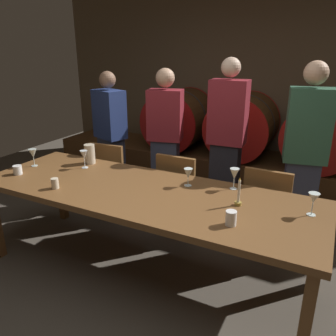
{
  "coord_description": "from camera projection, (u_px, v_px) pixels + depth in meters",
  "views": [
    {
      "loc": [
        1.12,
        -1.91,
        1.85
      ],
      "look_at": [
        0.0,
        0.3,
        0.96
      ],
      "focal_mm": 36.15,
      "sensor_mm": 36.0,
      "label": 1
    }
  ],
  "objects": [
    {
      "name": "guest_center_right",
      "position": [
        226.0,
        142.0,
        3.57
      ],
      "size": [
        0.39,
        0.26,
        1.76
      ],
      "rotation": [
        0.0,
        0.0,
        3.19
      ],
      "color": "black",
      "rests_on": "ground"
    },
    {
      "name": "guest_far_left",
      "position": [
        111.0,
        138.0,
        4.1
      ],
      "size": [
        0.44,
        0.35,
        1.59
      ],
      "rotation": [
        0.0,
        0.0,
        2.8
      ],
      "color": "#33384C",
      "rests_on": "ground"
    },
    {
      "name": "cup_right",
      "position": [
        231.0,
        218.0,
        2.17
      ],
      "size": [
        0.07,
        0.07,
        0.1
      ],
      "primitive_type": "cylinder",
      "color": "white",
      "rests_on": "dining_table"
    },
    {
      "name": "chair_left",
      "position": [
        112.0,
        176.0,
        3.79
      ],
      "size": [
        0.43,
        0.43,
        0.88
      ],
      "rotation": [
        0.0,
        0.0,
        3.23
      ],
      "color": "brown",
      "rests_on": "ground"
    },
    {
      "name": "barrel_shelf",
      "position": [
        240.0,
        170.0,
        4.78
      ],
      "size": [
        5.71,
        0.9,
        0.43
      ],
      "primitive_type": "cube",
      "color": "brown",
      "rests_on": "ground"
    },
    {
      "name": "wine_glass_far_right",
      "position": [
        314.0,
        199.0,
        2.27
      ],
      "size": [
        0.08,
        0.08,
        0.16
      ],
      "color": "silver",
      "rests_on": "dining_table"
    },
    {
      "name": "wine_barrel_left",
      "position": [
        179.0,
        119.0,
        4.97
      ],
      "size": [
        0.85,
        0.84,
        0.85
      ],
      "color": "#513319",
      "rests_on": "barrel_shelf"
    },
    {
      "name": "wine_glass_far_left",
      "position": [
        33.0,
        154.0,
        3.23
      ],
      "size": [
        0.08,
        0.08,
        0.17
      ],
      "color": "silver",
      "rests_on": "dining_table"
    },
    {
      "name": "cup_center",
      "position": [
        55.0,
        183.0,
        2.73
      ],
      "size": [
        0.06,
        0.06,
        0.09
      ],
      "primitive_type": "cylinder",
      "color": "beige",
      "rests_on": "dining_table"
    },
    {
      "name": "wine_glass_center",
      "position": [
        188.0,
        174.0,
        2.77
      ],
      "size": [
        0.07,
        0.07,
        0.15
      ],
      "color": "silver",
      "rests_on": "dining_table"
    },
    {
      "name": "wine_glass_left",
      "position": [
        84.0,
        155.0,
        3.18
      ],
      "size": [
        0.07,
        0.07,
        0.17
      ],
      "color": "white",
      "rests_on": "dining_table"
    },
    {
      "name": "wine_glass_right",
      "position": [
        234.0,
        174.0,
        2.7
      ],
      "size": [
        0.08,
        0.08,
        0.17
      ],
      "color": "silver",
      "rests_on": "dining_table"
    },
    {
      "name": "ground_plane",
      "position": [
        151.0,
        292.0,
        2.71
      ],
      "size": [
        8.25,
        8.25,
        0.0
      ],
      "primitive_type": "plane",
      "color": "#4C443A"
    },
    {
      "name": "back_wall",
      "position": [
        256.0,
        82.0,
        4.85
      ],
      "size": [
        6.35,
        0.24,
        2.76
      ],
      "primitive_type": "cube",
      "color": "brown",
      "rests_on": "ground"
    },
    {
      "name": "dining_table",
      "position": [
        143.0,
        197.0,
        2.73
      ],
      "size": [
        2.8,
        0.96,
        0.76
      ],
      "color": "brown",
      "rests_on": "ground"
    },
    {
      "name": "guest_center_left",
      "position": [
        165.0,
        140.0,
        3.88
      ],
      "size": [
        0.43,
        0.33,
        1.64
      ],
      "rotation": [
        0.0,
        0.0,
        3.39
      ],
      "color": "#33384C",
      "rests_on": "ground"
    },
    {
      "name": "wine_barrel_right",
      "position": [
        320.0,
        133.0,
        4.16
      ],
      "size": [
        0.85,
        0.84,
        0.85
      ],
      "color": "#513319",
      "rests_on": "barrel_shelf"
    },
    {
      "name": "guest_far_right",
      "position": [
        304.0,
        156.0,
        3.13
      ],
      "size": [
        0.42,
        0.31,
        1.74
      ],
      "rotation": [
        0.0,
        0.0,
        3.34
      ],
      "color": "#33384C",
      "rests_on": "ground"
    },
    {
      "name": "wine_barrel_center",
      "position": [
        243.0,
        126.0,
        4.57
      ],
      "size": [
        0.85,
        0.84,
        0.85
      ],
      "color": "brown",
      "rests_on": "barrel_shelf"
    },
    {
      "name": "pitcher",
      "position": [
        90.0,
        154.0,
        3.31
      ],
      "size": [
        0.1,
        0.1,
        0.19
      ],
      "color": "beige",
      "rests_on": "dining_table"
    },
    {
      "name": "chair_center",
      "position": [
        180.0,
        191.0,
        3.39
      ],
      "size": [
        0.4,
        0.4,
        0.88
      ],
      "rotation": [
        0.0,
        0.0,
        3.15
      ],
      "color": "brown",
      "rests_on": "ground"
    },
    {
      "name": "cup_left",
      "position": [
        18.0,
        170.0,
        3.04
      ],
      "size": [
        0.08,
        0.08,
        0.08
      ],
      "primitive_type": "cylinder",
      "color": "white",
      "rests_on": "dining_table"
    },
    {
      "name": "chair_right",
      "position": [
        267.0,
        208.0,
        3.03
      ],
      "size": [
        0.4,
        0.4,
        0.88
      ],
      "rotation": [
        0.0,
        0.0,
        3.14
      ],
      "color": "brown",
      "rests_on": "ground"
    },
    {
      "name": "candle_center",
      "position": [
        238.0,
        197.0,
        2.44
      ],
      "size": [
        0.05,
        0.05,
        0.22
      ],
      "color": "olive",
      "rests_on": "dining_table"
    }
  ]
}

